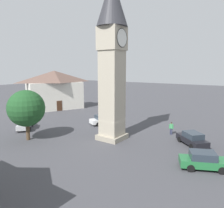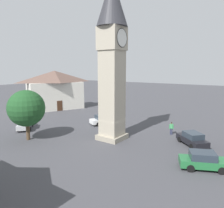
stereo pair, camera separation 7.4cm
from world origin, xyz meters
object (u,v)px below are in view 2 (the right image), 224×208
car_white_side (25,124)px  tree (26,108)px  building_shop_left (55,90)px  car_blue_kerb (103,119)px  clock_tower (112,46)px  pedestrian (171,127)px  car_red_corner (204,161)px  car_silver_kerb (192,139)px

car_white_side → tree: tree is taller
tree → building_shop_left: size_ratio=0.48×
car_blue_kerb → tree: size_ratio=0.72×
clock_tower → car_blue_kerb: clock_tower is taller
car_blue_kerb → pedestrian: 10.59m
car_white_side → building_shop_left: bearing=34.1°
car_red_corner → car_white_side: bearing=94.1°
car_white_side → building_shop_left: (13.09, 8.85, 3.41)m
clock_tower → car_blue_kerb: bearing=46.4°
car_silver_kerb → building_shop_left: bearing=78.9°
pedestrian → car_white_side: bearing=118.1°
clock_tower → car_white_side: bearing=105.9°
clock_tower → tree: (-6.17, 8.20, -7.22)m
clock_tower → pedestrian: size_ratio=11.28×
clock_tower → tree: size_ratio=3.12×
building_shop_left → tree: bearing=-139.2°
tree → building_shop_left: 20.62m
clock_tower → pedestrian: 12.91m
clock_tower → car_white_side: 16.88m
car_silver_kerb → tree: (-9.64, 16.87, 3.14)m
car_red_corner → tree: (-4.23, 19.32, 3.14)m
pedestrian → clock_tower: bearing=138.5°
car_blue_kerb → building_shop_left: building_shop_left is taller
car_blue_kerb → car_white_side: same height
car_blue_kerb → car_silver_kerb: same height
car_white_side → building_shop_left: building_shop_left is taller
pedestrian → car_silver_kerb: bearing=-127.0°
car_blue_kerb → car_silver_kerb: (-1.51, -13.91, 0.00)m
pedestrian → car_blue_kerb: bearing=95.6°
car_blue_kerb → tree: tree is taller
car_silver_kerb → car_white_side: bearing=108.4°
building_shop_left → car_blue_kerb: bearing=-105.2°
car_silver_kerb → building_shop_left: building_shop_left is taller
car_silver_kerb → tree: size_ratio=0.69×
tree → clock_tower: bearing=-53.0°
clock_tower → car_red_corner: clock_tower is taller
car_red_corner → building_shop_left: bearing=70.9°
car_silver_kerb → car_white_side: 22.64m
clock_tower → building_shop_left: clock_tower is taller
car_white_side → building_shop_left: size_ratio=0.33×
car_silver_kerb → building_shop_left: size_ratio=0.33×
car_red_corner → building_shop_left: size_ratio=0.35×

